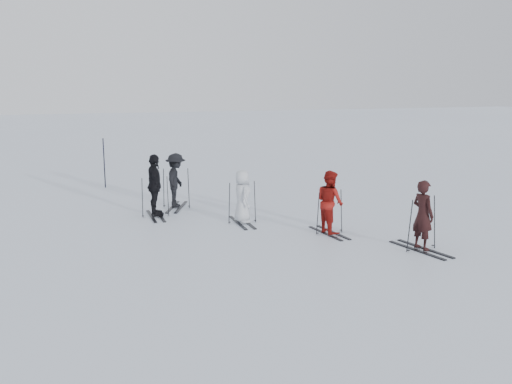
% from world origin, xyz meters
% --- Properties ---
extents(ground, '(120.00, 120.00, 0.00)m').
position_xyz_m(ground, '(0.00, 0.00, 0.00)').
color(ground, silver).
rests_on(ground, ground).
extents(skier_near_dark, '(0.53, 0.69, 1.70)m').
position_xyz_m(skier_near_dark, '(3.13, -2.38, 0.85)').
color(skier_near_dark, black).
rests_on(skier_near_dark, ground).
extents(skier_red, '(0.74, 0.89, 1.69)m').
position_xyz_m(skier_red, '(1.66, -0.29, 0.84)').
color(skier_red, maroon).
rests_on(skier_red, ground).
extents(skier_grey, '(0.49, 0.75, 1.52)m').
position_xyz_m(skier_grey, '(-0.24, 1.54, 0.76)').
color(skier_grey, silver).
rests_on(skier_grey, ground).
extents(skier_uphill_left, '(0.46, 1.10, 1.87)m').
position_xyz_m(skier_uphill_left, '(-2.51, 3.12, 0.94)').
color(skier_uphill_left, black).
rests_on(skier_uphill_left, ground).
extents(skier_uphill_far, '(1.02, 1.29, 1.74)m').
position_xyz_m(skier_uphill_far, '(-1.69, 4.16, 0.87)').
color(skier_uphill_far, black).
rests_on(skier_uphill_far, ground).
extents(skis_near_dark, '(2.02, 1.34, 1.35)m').
position_xyz_m(skis_near_dark, '(3.13, -2.38, 0.68)').
color(skis_near_dark, black).
rests_on(skis_near_dark, ground).
extents(skis_red, '(1.76, 1.08, 1.21)m').
position_xyz_m(skis_red, '(1.66, -0.29, 0.60)').
color(skis_red, black).
rests_on(skis_red, ground).
extents(skis_grey, '(1.72, 0.92, 1.25)m').
position_xyz_m(skis_grey, '(-0.24, 1.54, 0.63)').
color(skis_grey, black).
rests_on(skis_grey, ground).
extents(skis_uphill_left, '(1.72, 0.92, 1.25)m').
position_xyz_m(skis_uphill_left, '(-2.51, 3.12, 0.63)').
color(skis_uphill_left, black).
rests_on(skis_uphill_left, ground).
extents(skis_uphill_far, '(2.05, 1.58, 1.33)m').
position_xyz_m(skis_uphill_far, '(-1.69, 4.16, 0.66)').
color(skis_uphill_far, black).
rests_on(skis_uphill_far, ground).
extents(piste_marker, '(0.05, 0.05, 1.90)m').
position_xyz_m(piste_marker, '(-3.67, 8.50, 0.95)').
color(piste_marker, black).
rests_on(piste_marker, ground).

